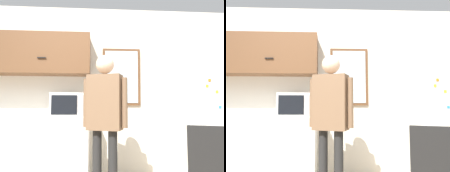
{
  "view_description": "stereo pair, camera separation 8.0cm",
  "coord_description": "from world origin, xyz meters",
  "views": [
    {
      "loc": [
        -0.01,
        -1.6,
        1.09
      ],
      "look_at": [
        0.19,
        1.05,
        1.33
      ],
      "focal_mm": 35.0,
      "sensor_mm": 36.0,
      "label": 1
    },
    {
      "loc": [
        0.07,
        -1.6,
        1.09
      ],
      "look_at": [
        0.19,
        1.05,
        1.33
      ],
      "focal_mm": 35.0,
      "sensor_mm": 36.0,
      "label": 2
    }
  ],
  "objects": [
    {
      "name": "refrigerator",
      "position": [
        1.65,
        1.6,
        0.85
      ],
      "size": [
        0.76,
        0.65,
        1.71
      ],
      "color": "white",
      "rests_on": "ground_plane"
    },
    {
      "name": "counter",
      "position": [
        -1.15,
        1.6,
        0.47
      ],
      "size": [
        2.1,
        0.63,
        0.94
      ],
      "color": "silver",
      "rests_on": "ground_plane"
    },
    {
      "name": "upper_cabinets",
      "position": [
        -1.15,
        1.73,
        1.86
      ],
      "size": [
        2.1,
        0.4,
        0.61
      ],
      "color": "brown"
    },
    {
      "name": "back_wall",
      "position": [
        0.0,
        1.95,
        1.35
      ],
      "size": [
        6.0,
        0.06,
        2.7
      ],
      "color": "silver",
      "rests_on": "ground_plane"
    },
    {
      "name": "person",
      "position": [
        0.11,
        1.04,
        1.04
      ],
      "size": [
        0.53,
        0.35,
        1.71
      ],
      "rotation": [
        0.0,
        0.0,
        -0.35
      ],
      "color": "black",
      "rests_on": "ground_plane"
    },
    {
      "name": "window",
      "position": [
        0.41,
        1.9,
        1.56
      ],
      "size": [
        0.61,
        0.05,
        0.93
      ],
      "color": "brown"
    },
    {
      "name": "microwave",
      "position": [
        -0.38,
        1.55,
        1.1
      ],
      "size": [
        0.48,
        0.41,
        0.33
      ],
      "color": "white",
      "rests_on": "counter"
    }
  ]
}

